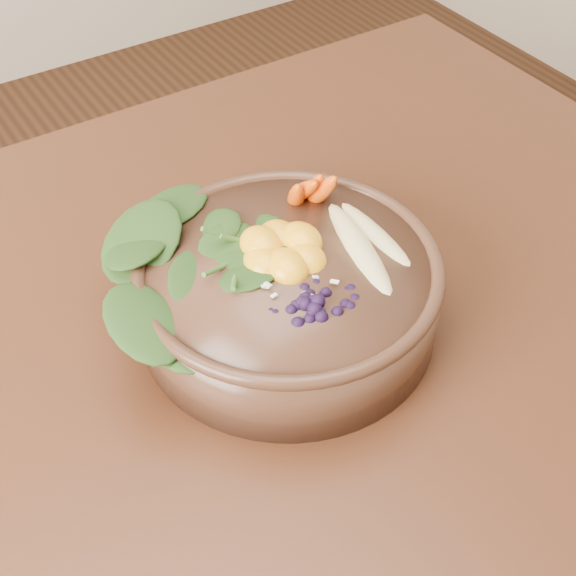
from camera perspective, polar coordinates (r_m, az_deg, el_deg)
name	(u,v)px	position (r m, az deg, el deg)	size (l,w,h in m)	color
dining_table	(136,403)	(0.96, -10.79, -8.05)	(1.60, 0.90, 0.75)	#331C0C
stoneware_bowl	(288,295)	(0.87, 0.00, -0.47)	(0.33, 0.33, 0.09)	#4D2E1D
kale_heap	(220,220)	(0.86, -4.85, 4.84)	(0.21, 0.19, 0.05)	#264517
carrot_cluster	(307,171)	(0.89, 1.38, 8.32)	(0.07, 0.07, 0.09)	#E44909
banana_halves	(368,229)	(0.87, 5.70, 4.20)	(0.08, 0.18, 0.03)	#E0CC84
mandarin_cluster	(283,240)	(0.84, -0.38, 3.47)	(0.09, 0.10, 0.04)	#F7A112
blueberry_pile	(317,291)	(0.78, 2.10, -0.18)	(0.15, 0.11, 0.05)	black
coconut_flakes	(298,275)	(0.82, 0.74, 0.94)	(0.10, 0.08, 0.01)	white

